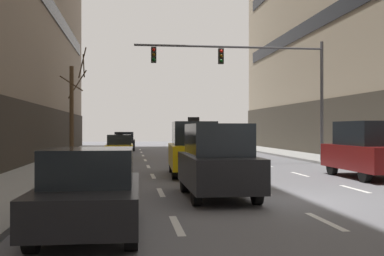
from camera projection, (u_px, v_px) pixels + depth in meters
name	position (u px, v px, depth m)	size (l,w,h in m)	color
ground_plane	(280.00, 200.00, 12.96)	(120.00, 120.00, 0.00)	slate
lane_stripe_l1_s3	(177.00, 225.00, 9.58)	(0.16, 2.00, 0.01)	silver
lane_stripe_l1_s4	(161.00, 192.00, 14.54)	(0.16, 2.00, 0.01)	silver
lane_stripe_l1_s5	(153.00, 176.00, 19.50)	(0.16, 2.00, 0.01)	silver
lane_stripe_l1_s6	(148.00, 166.00, 24.45)	(0.16, 2.00, 0.01)	silver
lane_stripe_l1_s7	(145.00, 160.00, 29.41)	(0.16, 2.00, 0.01)	silver
lane_stripe_l1_s8	(143.00, 156.00, 34.37)	(0.16, 2.00, 0.01)	silver
lane_stripe_l1_s9	(141.00, 152.00, 39.33)	(0.16, 2.00, 0.01)	silver
lane_stripe_l1_s10	(140.00, 150.00, 44.29)	(0.16, 2.00, 0.01)	silver
lane_stripe_l2_s3	(325.00, 221.00, 9.98)	(0.16, 2.00, 0.01)	silver
lane_stripe_l2_s4	(260.00, 191.00, 14.94)	(0.16, 2.00, 0.01)	silver
lane_stripe_l2_s5	(228.00, 175.00, 19.90)	(0.16, 2.00, 0.01)	silver
lane_stripe_l2_s6	(208.00, 166.00, 24.86)	(0.16, 2.00, 0.01)	silver
lane_stripe_l2_s7	(195.00, 160.00, 29.82)	(0.16, 2.00, 0.01)	silver
lane_stripe_l2_s8	(186.00, 155.00, 34.77)	(0.16, 2.00, 0.01)	silver
lane_stripe_l2_s9	(179.00, 152.00, 39.73)	(0.16, 2.00, 0.01)	silver
lane_stripe_l2_s10	(174.00, 149.00, 44.69)	(0.16, 2.00, 0.01)	silver
lane_stripe_l3_s4	(355.00, 189.00, 15.34)	(0.16, 2.00, 0.01)	silver
lane_stripe_l3_s5	(300.00, 174.00, 20.30)	(0.16, 2.00, 0.01)	silver
lane_stripe_l3_s6	(267.00, 165.00, 25.26)	(0.16, 2.00, 0.01)	silver
lane_stripe_l3_s7	(244.00, 159.00, 30.22)	(0.16, 2.00, 0.01)	silver
lane_stripe_l3_s8	(228.00, 155.00, 35.18)	(0.16, 2.00, 0.01)	silver
lane_stripe_l3_s9	(216.00, 152.00, 40.14)	(0.16, 2.00, 0.01)	silver
lane_stripe_l3_s10	(206.00, 149.00, 45.09)	(0.16, 2.00, 0.01)	silver
taxi_driving_0	(194.00, 149.00, 19.75)	(2.14, 4.69, 2.42)	black
car_driving_1	(217.00, 161.00, 13.40)	(1.80, 4.30, 2.08)	black
car_driving_2	(214.00, 141.00, 32.30)	(1.99, 4.60, 2.21)	black
car_driving_3	(90.00, 192.00, 8.74)	(1.85, 4.27, 1.59)	black
taxi_driving_4	(119.00, 147.00, 31.07)	(1.75, 4.16, 1.73)	black
car_driving_5	(124.00, 141.00, 42.06)	(1.87, 4.44, 1.66)	black
car_parked_2	(368.00, 150.00, 18.70)	(1.95, 4.64, 2.24)	black
traffic_signal_0	(258.00, 73.00, 26.32)	(10.58, 0.35, 6.71)	#4C4C51
street_tree_0	(72.00, 109.00, 27.95)	(1.49, 1.63, 6.55)	#4C3823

